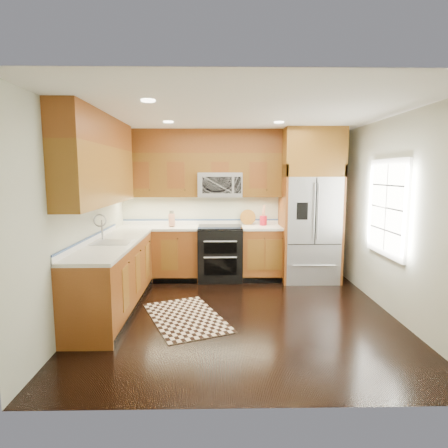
{
  "coord_description": "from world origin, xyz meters",
  "views": [
    {
      "loc": [
        -0.3,
        -4.75,
        1.86
      ],
      "look_at": [
        -0.2,
        0.6,
        1.13
      ],
      "focal_mm": 30.0,
      "sensor_mm": 36.0,
      "label": 1
    }
  ],
  "objects_px": {
    "range": "(220,253)",
    "knife_block": "(172,220)",
    "rug": "(186,317)",
    "utensil_crock": "(263,218)",
    "refrigerator": "(310,206)"
  },
  "relations": [
    {
      "from": "range",
      "to": "knife_block",
      "type": "distance_m",
      "value": 1.02
    },
    {
      "from": "rug",
      "to": "utensil_crock",
      "type": "distance_m",
      "value": 2.52
    },
    {
      "from": "refrigerator",
      "to": "utensil_crock",
      "type": "xyz_separation_m",
      "value": [
        -0.78,
        0.2,
        -0.24
      ]
    },
    {
      "from": "knife_block",
      "to": "utensil_crock",
      "type": "relative_size",
      "value": 0.76
    },
    {
      "from": "utensil_crock",
      "to": "knife_block",
      "type": "bearing_deg",
      "value": -175.81
    },
    {
      "from": "refrigerator",
      "to": "knife_block",
      "type": "relative_size",
      "value": 9.47
    },
    {
      "from": "range",
      "to": "refrigerator",
      "type": "relative_size",
      "value": 0.36
    },
    {
      "from": "knife_block",
      "to": "rug",
      "type": "bearing_deg",
      "value": -78.09
    },
    {
      "from": "refrigerator",
      "to": "knife_block",
      "type": "xyz_separation_m",
      "value": [
        -2.39,
        0.08,
        -0.25
      ]
    },
    {
      "from": "refrigerator",
      "to": "range",
      "type": "bearing_deg",
      "value": 178.6
    },
    {
      "from": "rug",
      "to": "knife_block",
      "type": "distance_m",
      "value": 2.12
    },
    {
      "from": "range",
      "to": "rug",
      "type": "bearing_deg",
      "value": -104.68
    },
    {
      "from": "rug",
      "to": "knife_block",
      "type": "xyz_separation_m",
      "value": [
        -0.38,
        1.8,
        1.05
      ]
    },
    {
      "from": "range",
      "to": "refrigerator",
      "type": "xyz_separation_m",
      "value": [
        1.55,
        -0.04,
        0.83
      ]
    },
    {
      "from": "utensil_crock",
      "to": "rug",
      "type": "bearing_deg",
      "value": -122.65
    }
  ]
}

